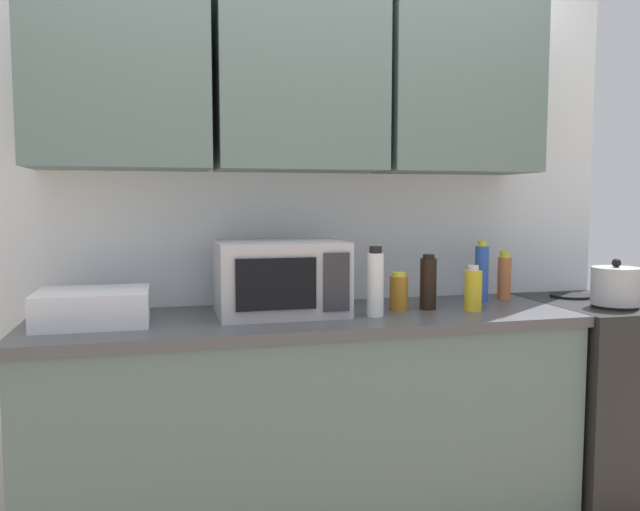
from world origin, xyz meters
TOP-DOWN VIEW (x-y plane):
  - wall_back_with_cabinets at (0.00, -0.06)m, footprint 2.93×0.38m
  - counter_run at (0.00, -0.30)m, footprint 2.06×0.63m
  - stove_range at (1.41, -0.32)m, footprint 0.76×0.64m
  - kettle at (1.24, -0.46)m, footprint 0.19×0.19m
  - microwave at (-0.10, -0.26)m, footprint 0.48×0.37m
  - dish_rack at (-0.77, -0.30)m, footprint 0.38×0.30m
  - bottle_yellow_mustard at (0.65, -0.39)m, footprint 0.07×0.07m
  - bottle_soy_dark at (0.49, -0.31)m, footprint 0.07×0.07m
  - bottle_white_jar at (0.24, -0.40)m, footprint 0.06×0.06m
  - bottle_amber_vinegar at (0.37, -0.30)m, footprint 0.07×0.07m
  - bottle_blue_cleaner at (0.80, -0.18)m, footprint 0.06×0.06m
  - bottle_spice_jar at (0.92, -0.16)m, footprint 0.06×0.06m

SIDE VIEW (x-z plane):
  - counter_run at x=0.00m, z-range 0.00..0.90m
  - stove_range at x=1.41m, z-range 0.00..0.91m
  - dish_rack at x=-0.77m, z-range 0.90..1.02m
  - bottle_amber_vinegar at x=0.37m, z-range 0.90..1.05m
  - bottle_yellow_mustard at x=0.65m, z-range 0.89..1.07m
  - kettle at x=1.24m, z-range 0.89..1.08m
  - bottle_spice_jar at x=0.92m, z-range 0.89..1.11m
  - bottle_soy_dark at x=0.49m, z-range 0.90..1.12m
  - bottle_blue_cleaner at x=0.80m, z-range 0.89..1.16m
  - bottle_white_jar at x=0.24m, z-range 0.89..1.16m
  - microwave at x=-0.10m, z-range 0.90..1.18m
  - wall_back_with_cabinets at x=0.00m, z-range 0.27..2.87m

